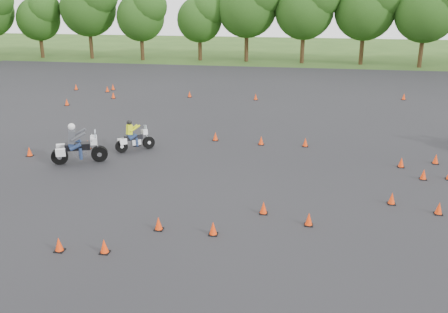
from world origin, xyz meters
The scene contains 6 objects.
ground centered at (0.00, 0.00, 0.00)m, with size 140.00×140.00×0.00m, color #2D5119.
asphalt_pad centered at (0.00, 6.00, 0.01)m, with size 62.00×62.00×0.00m, color black.
treeline centered at (3.50, 35.13, 4.62)m, with size 86.81×32.59×11.15m.
traffic_cones centered at (1.06, 4.95, 0.23)m, with size 31.83×32.56×0.45m.
rider_grey centered at (-7.18, 5.47, 1.01)m, with size 2.60×0.80×2.01m, color #3E4046, non-canonical shape.
rider_yellow centered at (-5.17, 7.66, 0.80)m, with size 2.06×0.63×1.59m, color #C9D713, non-canonical shape.
Camera 1 is at (3.19, -15.56, 7.95)m, focal length 40.00 mm.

